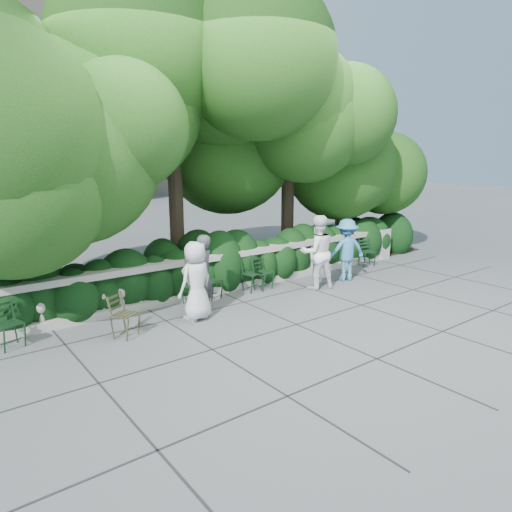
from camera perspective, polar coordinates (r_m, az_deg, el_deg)
ground at (r=10.36m, az=3.38°, el=-6.37°), size 90.00×90.00×0.00m
balustrade at (r=11.58m, az=-2.41°, el=-1.80°), size 12.00×0.44×1.00m
shrub_hedge at (r=12.67m, az=-5.51°, el=-2.86°), size 15.00×2.60×1.70m
tree_canopy at (r=12.77m, az=-3.67°, el=15.24°), size 15.04×6.52×6.78m
chair_a at (r=9.21m, az=-27.84°, el=-10.32°), size 0.56×0.58×0.84m
chair_b at (r=10.49m, az=-7.56°, el=-6.21°), size 0.49×0.52×0.84m
chair_c at (r=11.55m, az=1.46°, el=-4.33°), size 0.52×0.56×0.84m
chair_d at (r=10.82m, az=-4.95°, el=-5.55°), size 0.58×0.60×0.84m
chair_e at (r=11.41m, az=0.05°, el=-4.54°), size 0.49×0.53×0.84m
chair_f at (r=14.36m, az=13.93°, el=-1.34°), size 0.58×0.60×0.84m
chair_weathered at (r=8.98m, az=-15.14°, el=-9.83°), size 0.63×0.64×0.84m
person_businessman at (r=9.44m, az=-7.50°, el=-3.09°), size 0.91×0.70×1.65m
person_woman_grey at (r=9.87m, az=-6.73°, el=-2.22°), size 0.73×0.61×1.70m
person_casual_man at (r=11.64m, az=7.65°, el=0.48°), size 1.10×0.98×1.89m
person_older_blue at (r=12.54m, az=11.22°, el=0.75°), size 1.24×0.97×1.68m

